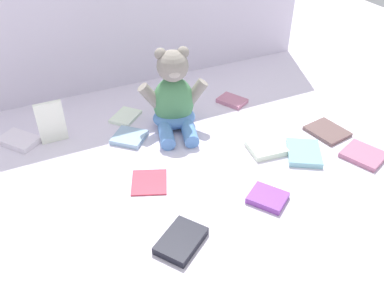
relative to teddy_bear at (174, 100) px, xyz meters
name	(u,v)px	position (x,y,z in m)	size (l,w,h in m)	color
ground_plane	(170,155)	(-0.07, -0.14, -0.10)	(3.20, 3.20, 0.00)	silver
backdrop_drape	(110,0)	(-0.07, 0.35, 0.22)	(1.53, 0.03, 0.64)	silver
teddy_bear	(174,100)	(0.00, 0.00, 0.00)	(0.22, 0.22, 0.26)	#4C8C59
book_case_0	(363,155)	(0.43, -0.39, -0.09)	(0.10, 0.11, 0.01)	#AE6585
book_case_1	(268,198)	(0.08, -0.42, -0.09)	(0.08, 0.09, 0.02)	purple
book_case_2	(126,117)	(-0.13, 0.11, -0.09)	(0.07, 0.10, 0.01)	white
book_case_3	(19,140)	(-0.46, 0.12, -0.09)	(0.07, 0.12, 0.02)	white
book_case_4	(51,122)	(-0.36, 0.08, -0.03)	(0.08, 0.01, 0.13)	white
book_case_5	(129,137)	(-0.16, -0.01, -0.09)	(0.09, 0.09, 0.02)	#8DB0CD
book_case_6	(266,148)	(0.19, -0.24, -0.09)	(0.09, 0.10, 0.02)	white
book_case_7	(304,153)	(0.28, -0.30, -0.09)	(0.09, 0.12, 0.02)	#82BFCA
book_case_8	(181,241)	(-0.18, -0.45, -0.09)	(0.08, 0.12, 0.02)	black
book_case_9	(232,101)	(0.24, 0.05, -0.09)	(0.07, 0.09, 0.01)	#BE728E
book_case_10	(327,131)	(0.42, -0.24, -0.09)	(0.10, 0.12, 0.01)	brown
book_case_11	(149,182)	(-0.17, -0.23, -0.09)	(0.09, 0.10, 0.01)	#C03146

